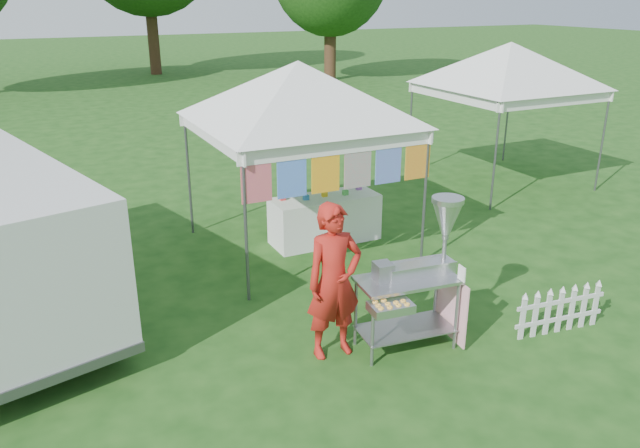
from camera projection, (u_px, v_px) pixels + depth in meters
ground at (423, 348)px, 7.38m from camera, size 120.00×120.00×0.00m
canopy_main at (298, 61)px, 9.28m from camera, size 4.24×4.24×3.45m
canopy_right at (512, 42)px, 12.82m from camera, size 4.24×4.24×3.45m
donut_cart at (424, 263)px, 7.10m from camera, size 1.36×0.85×1.79m
vendor at (334, 281)px, 6.97m from camera, size 0.68×0.45×1.83m
picket_fence at (560, 311)px, 7.63m from camera, size 1.25×0.18×0.56m
display_table at (325, 219)px, 10.43m from camera, size 1.80×0.70×0.78m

